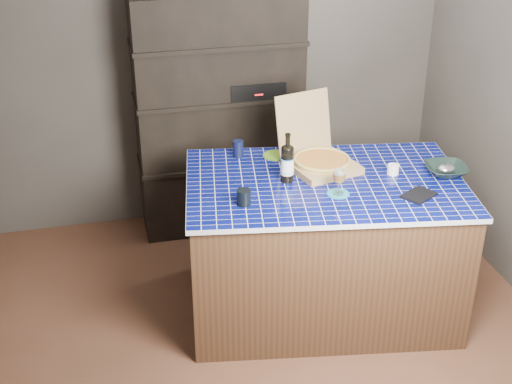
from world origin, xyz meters
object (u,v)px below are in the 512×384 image
object	(u,v)px
kitchen_island	(322,246)
dvd_case	(419,195)
pizza_box	(320,159)
wine_glass	(339,176)
bowl	(446,170)
mead_bottle	(287,163)

from	to	relation	value
kitchen_island	dvd_case	distance (m)	0.72
kitchen_island	pizza_box	bearing A→B (deg)	92.01
dvd_case	pizza_box	bearing A→B (deg)	-169.70
kitchen_island	wine_glass	bearing A→B (deg)	-75.73
wine_glass	bowl	size ratio (longest dim) A/B	0.66
mead_bottle	bowl	size ratio (longest dim) A/B	1.22
dvd_case	bowl	world-z (taller)	bowl
kitchen_island	dvd_case	size ratio (longest dim) A/B	9.62
kitchen_island	wine_glass	xyz separation A→B (m)	(0.02, -0.18, 0.57)
wine_glass	dvd_case	size ratio (longest dim) A/B	0.88
kitchen_island	mead_bottle	size ratio (longest dim) A/B	5.90
bowl	dvd_case	bearing A→B (deg)	-141.06
dvd_case	wine_glass	bearing A→B (deg)	-137.06
pizza_box	dvd_case	xyz separation A→B (m)	(0.43, -0.51, -0.05)
pizza_box	wine_glass	distance (m)	0.38
kitchen_island	bowl	size ratio (longest dim) A/B	7.19
pizza_box	bowl	size ratio (longest dim) A/B	2.16
kitchen_island	pizza_box	world-z (taller)	pizza_box
kitchen_island	mead_bottle	xyz separation A→B (m)	(-0.22, 0.06, 0.57)
mead_bottle	dvd_case	distance (m)	0.78
kitchen_island	wine_glass	distance (m)	0.60
mead_bottle	dvd_case	size ratio (longest dim) A/B	1.63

